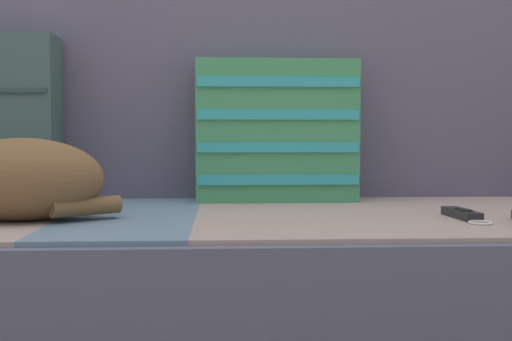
# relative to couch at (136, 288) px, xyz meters

# --- Properties ---
(couch) EXTENTS (2.18, 0.89, 0.36)m
(couch) POSITION_rel_couch_xyz_m (0.00, 0.00, 0.00)
(couch) COLOR gray
(couch) RESTS_ON ground_plane
(sofa_backrest) EXTENTS (2.13, 0.14, 0.57)m
(sofa_backrest) POSITION_rel_couch_xyz_m (0.00, 0.38, 0.47)
(sofa_backrest) COLOR #514C60
(sofa_backrest) RESTS_ON couch
(throw_pillow_striped) EXTENTS (0.43, 0.14, 0.38)m
(throw_pillow_striped) POSITION_rel_couch_xyz_m (0.35, 0.23, 0.37)
(throw_pillow_striped) COLOR #3D8956
(throw_pillow_striped) RESTS_ON couch
(sleeping_cat) EXTENTS (0.40, 0.24, 0.17)m
(sleeping_cat) POSITION_rel_couch_xyz_m (-0.23, -0.15, 0.26)
(sleeping_cat) COLOR brown
(sleeping_cat) RESTS_ON couch
(game_remote_far) EXTENTS (0.05, 0.19, 0.02)m
(game_remote_far) POSITION_rel_couch_xyz_m (0.72, -0.16, 0.19)
(game_remote_far) COLOR black
(game_remote_far) RESTS_ON couch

